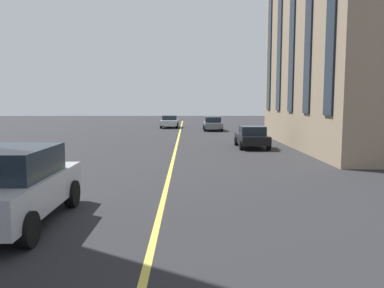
% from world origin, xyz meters
% --- Properties ---
extents(lane_centre_line, '(80.00, 0.16, 0.01)m').
position_xyz_m(lane_centre_line, '(20.00, 0.00, 0.00)').
color(lane_centre_line, '#D8C64C').
rests_on(lane_centre_line, ground_plane).
extents(car_black_parked_a, '(3.90, 1.89, 1.40)m').
position_xyz_m(car_black_parked_a, '(25.22, -4.90, 0.70)').
color(car_black_parked_a, black).
rests_on(car_black_parked_a, ground_plane).
extents(car_silver_parked_b, '(4.40, 1.95, 1.37)m').
position_xyz_m(car_silver_parked_b, '(44.46, 1.29, 0.70)').
color(car_silver_parked_b, '#B7BABF').
rests_on(car_silver_parked_b, ground_plane).
extents(car_silver_near, '(4.70, 2.14, 1.88)m').
position_xyz_m(car_silver_near, '(9.57, 3.47, 0.97)').
color(car_silver_near, '#B7BABF').
rests_on(car_silver_near, ground_plane).
extents(car_grey_mid, '(3.90, 1.89, 1.40)m').
position_xyz_m(car_grey_mid, '(39.99, -3.33, 0.70)').
color(car_grey_mid, slate).
rests_on(car_grey_mid, ground_plane).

